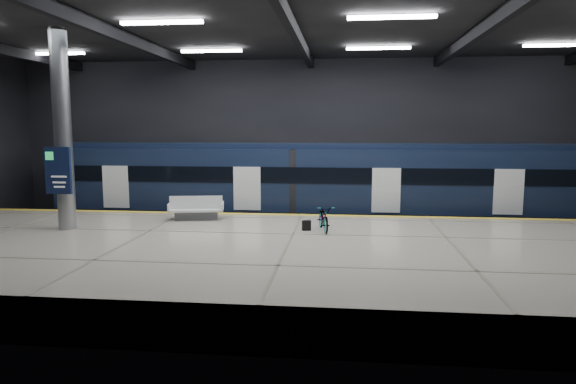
# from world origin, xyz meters

# --- Properties ---
(ground) EXTENTS (30.00, 30.00, 0.00)m
(ground) POSITION_xyz_m (0.00, 0.00, 0.00)
(ground) COLOR black
(ground) RESTS_ON ground
(room_shell) EXTENTS (30.10, 16.10, 8.05)m
(room_shell) POSITION_xyz_m (-0.00, 0.00, 5.72)
(room_shell) COLOR black
(room_shell) RESTS_ON ground
(platform) EXTENTS (30.00, 11.00, 1.10)m
(platform) POSITION_xyz_m (0.00, -2.50, 0.55)
(platform) COLOR beige
(platform) RESTS_ON ground
(safety_strip) EXTENTS (30.00, 0.40, 0.01)m
(safety_strip) POSITION_xyz_m (0.00, 2.75, 1.11)
(safety_strip) COLOR yellow
(safety_strip) RESTS_ON platform
(rails) EXTENTS (30.00, 1.52, 0.16)m
(rails) POSITION_xyz_m (0.00, 5.50, 0.08)
(rails) COLOR gray
(rails) RESTS_ON ground
(train) EXTENTS (29.40, 2.84, 3.79)m
(train) POSITION_xyz_m (2.26, 5.50, 2.06)
(train) COLOR black
(train) RESTS_ON ground
(bench) EXTENTS (2.21, 1.24, 0.92)m
(bench) POSITION_xyz_m (-4.01, 1.29, 1.42)
(bench) COLOR #595B60
(bench) RESTS_ON platform
(bicycle) EXTENTS (0.92, 1.78, 0.89)m
(bicycle) POSITION_xyz_m (0.99, -0.35, 1.54)
(bicycle) COLOR #99999E
(bicycle) RESTS_ON platform
(pannier_bag) EXTENTS (0.33, 0.24, 0.35)m
(pannier_bag) POSITION_xyz_m (0.39, -0.35, 1.28)
(pannier_bag) COLOR black
(pannier_bag) RESTS_ON platform
(info_column) EXTENTS (0.90, 0.78, 6.90)m
(info_column) POSITION_xyz_m (-8.00, -1.03, 4.46)
(info_column) COLOR #9EA0A5
(info_column) RESTS_ON platform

